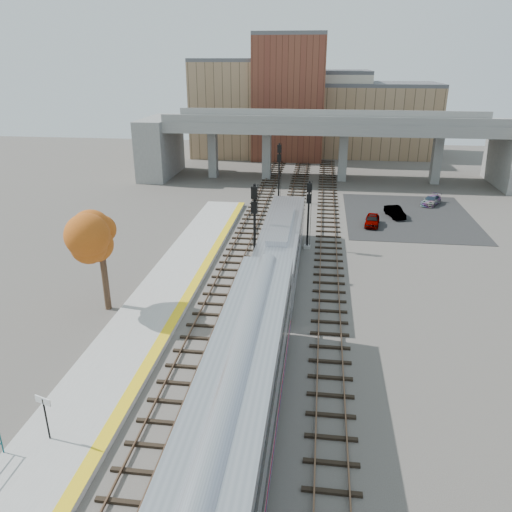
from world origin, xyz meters
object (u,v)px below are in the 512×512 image
(signal_mast_far, at_px, (279,173))
(car_a, at_px, (372,220))
(locomotive, at_px, (281,246))
(signal_mast_mid, at_px, (308,217))
(car_c, at_px, (431,200))
(coach, at_px, (234,430))
(car_b, at_px, (395,212))
(tree, at_px, (100,241))
(signal_mast_near, at_px, (254,230))

(signal_mast_far, distance_m, car_a, 13.95)
(locomotive, bearing_deg, signal_mast_mid, 70.56)
(car_a, xyz_separation_m, car_c, (7.79, 9.26, -0.06))
(locomotive, bearing_deg, coach, -90.00)
(coach, xyz_separation_m, signal_mast_far, (-2.10, 44.42, 0.76))
(signal_mast_mid, relative_size, car_b, 1.77)
(coach, xyz_separation_m, car_a, (8.60, 35.95, -2.14))
(coach, xyz_separation_m, car_b, (11.39, 39.43, -2.16))
(locomotive, height_order, signal_mast_mid, signal_mast_mid)
(signal_mast_far, height_order, car_a, signal_mast_far)
(car_c, bearing_deg, signal_mast_far, -148.70)
(locomotive, bearing_deg, tree, -144.50)
(signal_mast_near, height_order, signal_mast_mid, signal_mast_near)
(coach, distance_m, car_b, 41.09)
(car_a, bearing_deg, car_b, 59.54)
(coach, height_order, car_c, coach)
(signal_mast_mid, bearing_deg, signal_mast_near, -122.47)
(car_b, height_order, car_c, car_b)
(signal_mast_far, xyz_separation_m, car_a, (10.70, -8.47, -2.90))
(car_a, bearing_deg, signal_mast_far, 149.81)
(coach, bearing_deg, locomotive, 90.00)
(tree, bearing_deg, signal_mast_near, 38.28)
(locomotive, relative_size, signal_mast_near, 2.53)
(car_c, bearing_deg, car_a, -101.22)
(signal_mast_mid, height_order, car_b, signal_mast_mid)
(tree, xyz_separation_m, car_c, (27.98, 30.86, -4.54))
(locomotive, relative_size, tree, 2.75)
(tree, bearing_deg, coach, -51.07)
(signal_mast_far, distance_m, car_c, 18.75)
(signal_mast_mid, bearing_deg, car_a, 49.29)
(locomotive, height_order, car_c, locomotive)
(locomotive, distance_m, signal_mast_near, 2.72)
(signal_mast_far, distance_m, tree, 31.57)
(locomotive, relative_size, car_a, 5.28)
(car_a, relative_size, car_b, 1.00)
(car_b, distance_m, car_c, 7.65)
(signal_mast_mid, bearing_deg, car_c, 49.63)
(car_a, xyz_separation_m, car_b, (2.78, 3.48, -0.02))
(locomotive, bearing_deg, signal_mast_near, -159.73)
(car_b, bearing_deg, car_a, -143.84)
(locomotive, xyz_separation_m, signal_mast_near, (-2.10, -0.78, 1.55))
(signal_mast_far, height_order, tree, signal_mast_far)
(signal_mast_mid, xyz_separation_m, car_c, (14.40, 16.93, -2.46))
(signal_mast_far, bearing_deg, signal_mast_mid, -75.75)
(signal_mast_near, height_order, car_b, signal_mast_near)
(tree, bearing_deg, car_b, 47.52)
(locomotive, xyz_separation_m, car_c, (16.40, 22.60, -1.68))
(coach, xyz_separation_m, tree, (-11.59, 14.34, 2.34))
(signal_mast_mid, distance_m, signal_mast_far, 16.67)
(signal_mast_near, bearing_deg, signal_mast_far, 90.00)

